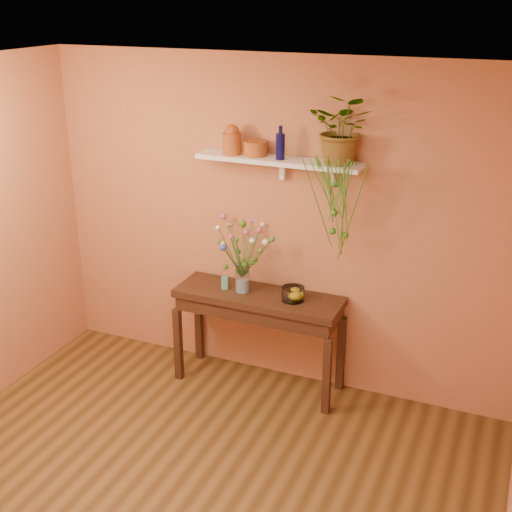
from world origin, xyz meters
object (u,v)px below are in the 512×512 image
sideboard (259,307)px  glass_vase (243,280)px  spider_plant (344,129)px  glass_bowl (293,294)px  terracotta_jug (232,140)px  bouquet (243,243)px  blue_bottle (280,146)px

sideboard → glass_vase: size_ratio=5.81×
spider_plant → glass_bowl: 1.35m
terracotta_jug → glass_bowl: bearing=-9.5°
sideboard → glass_bowl: size_ratio=7.55×
glass_vase → bouquet: bouquet is taller
sideboard → glass_vase: bearing=-177.2°
blue_bottle → glass_bowl: (0.16, -0.09, -1.16)m
sideboard → bouquet: bearing=178.6°
sideboard → glass_vase: 0.26m
blue_bottle → bouquet: bearing=-162.4°
spider_plant → blue_bottle: bearing=-174.1°
spider_plant → bouquet: 1.20m
sideboard → blue_bottle: blue_bottle is taller
blue_bottle → glass_bowl: blue_bottle is taller
blue_bottle → bouquet: blue_bottle is taller
terracotta_jug → glass_vase: bearing=-38.2°
terracotta_jug → spider_plant: bearing=3.1°
blue_bottle → spider_plant: (0.47, 0.05, 0.15)m
terracotta_jug → spider_plant: spider_plant is taller
glass_bowl → sideboard: bearing=179.4°
blue_bottle → bouquet: size_ratio=0.44×
sideboard → blue_bottle: size_ratio=5.43×
blue_bottle → terracotta_jug: bearing=179.9°
glass_vase → glass_bowl: 0.44m
blue_bottle → sideboard: bearing=-146.9°
bouquet → glass_vase: bearing=-115.2°
spider_plant → glass_vase: spider_plant is taller
sideboard → glass_bowl: 0.34m
terracotta_jug → sideboard: bearing=-19.0°
spider_plant → bouquet: spider_plant is taller
terracotta_jug → blue_bottle: blue_bottle is taller
terracotta_jug → bouquet: size_ratio=0.41×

